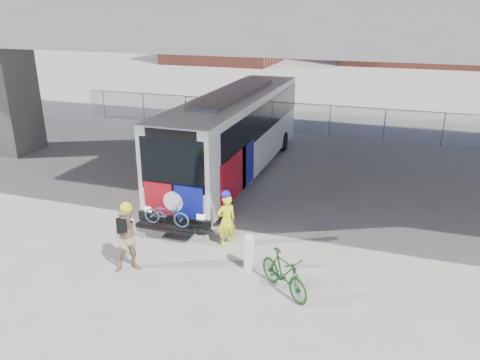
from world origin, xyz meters
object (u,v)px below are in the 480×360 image
at_px(cyclist_tan, 129,239).
at_px(bike_parked, 284,273).
at_px(bus, 235,128).
at_px(cyclist_hivis, 226,219).
at_px(bollard, 249,250).

height_order(cyclist_tan, bike_parked, cyclist_tan).
relative_size(bus, cyclist_tan, 6.09).
distance_m(bus, bike_parked, 9.48).
height_order(cyclist_hivis, bike_parked, cyclist_hivis).
xyz_separation_m(cyclist_hivis, cyclist_tan, (-2.05, -2.31, 0.11)).
distance_m(bus, cyclist_hivis, 6.74).
distance_m(bollard, cyclist_tan, 3.38).
bearing_deg(bike_parked, cyclist_hivis, 88.67).
distance_m(cyclist_hivis, bike_parked, 3.07).
bearing_deg(cyclist_hivis, bike_parked, 95.44).
bearing_deg(bollard, bus, 112.17).
height_order(bollard, cyclist_hivis, cyclist_hivis).
bearing_deg(bollard, cyclist_hivis, 133.40).
xyz_separation_m(bollard, bike_parked, (1.21, -0.80, -0.03)).
bearing_deg(bollard, bike_parked, -33.44).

